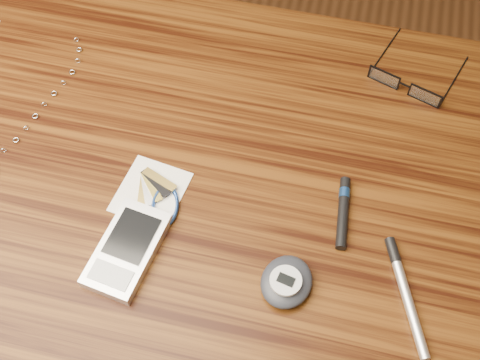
{
  "coord_description": "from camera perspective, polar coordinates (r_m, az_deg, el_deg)",
  "views": [
    {
      "loc": [
        0.15,
        -0.36,
        1.41
      ],
      "look_at": [
        0.06,
        0.02,
        0.76
      ],
      "focal_mm": 45.0,
      "sensor_mm": 36.0,
      "label": 1
    }
  ],
  "objects": [
    {
      "name": "ground",
      "position": [
        1.47,
        -2.44,
        -15.96
      ],
      "size": [
        3.8,
        3.8,
        0.0
      ],
      "primitive_type": "plane",
      "color": "#472814",
      "rests_on": "ground"
    },
    {
      "name": "black_blue_pen",
      "position": [
        0.76,
        9.76,
        -2.83
      ],
      "size": [
        0.02,
        0.1,
        0.01
      ],
      "color": "black",
      "rests_on": "desk"
    },
    {
      "name": "desk",
      "position": [
        0.86,
        -4.01,
        -4.4
      ],
      "size": [
        1.0,
        0.7,
        0.75
      ],
      "color": "#3D2009",
      "rests_on": "ground"
    },
    {
      "name": "eyeglasses",
      "position": [
        0.89,
        15.46,
        8.77
      ],
      "size": [
        0.14,
        0.14,
        0.02
      ],
      "color": "black",
      "rests_on": "desk"
    },
    {
      "name": "notepad_keys",
      "position": [
        0.77,
        -7.78,
        -1.67
      ],
      "size": [
        0.1,
        0.1,
        0.01
      ],
      "color": "silver",
      "rests_on": "desk"
    },
    {
      "name": "silver_pen",
      "position": [
        0.73,
        15.25,
        -9.72
      ],
      "size": [
        0.06,
        0.14,
        0.01
      ],
      "color": "silver",
      "rests_on": "desk"
    },
    {
      "name": "pda_phone",
      "position": [
        0.73,
        -10.65,
        -6.47
      ],
      "size": [
        0.08,
        0.13,
        0.02
      ],
      "color": "silver",
      "rests_on": "desk"
    },
    {
      "name": "pedometer",
      "position": [
        0.7,
        4.42,
        -9.59
      ],
      "size": [
        0.07,
        0.08,
        0.03
      ],
      "color": "black",
      "rests_on": "desk"
    }
  ]
}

